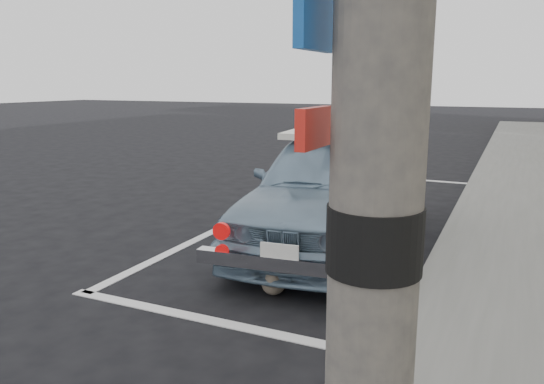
{
  "coord_description": "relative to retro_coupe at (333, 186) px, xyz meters",
  "views": [
    {
      "loc": [
        2.49,
        -3.86,
        1.87
      ],
      "look_at": [
        0.25,
        1.01,
        0.75
      ],
      "focal_mm": 35.0,
      "sensor_mm": 36.0,
      "label": 1
    }
  ],
  "objects": [
    {
      "name": "ground",
      "position": [
        -0.61,
        -1.91,
        -0.68
      ],
      "size": [
        80.0,
        80.0,
        0.0
      ],
      "primitive_type": "plane",
      "color": "black",
      "rests_on": "ground"
    },
    {
      "name": "pline_front",
      "position": [
        -0.11,
        4.59,
        -0.68
      ],
      "size": [
        3.0,
        0.12,
        0.01
      ],
      "primitive_type": "cube",
      "color": "silver",
      "rests_on": "ground"
    },
    {
      "name": "pline_rear",
      "position": [
        -0.11,
        -2.41,
        -0.68
      ],
      "size": [
        3.0,
        0.12,
        0.01
      ],
      "primitive_type": "cube",
      "color": "silver",
      "rests_on": "ground"
    },
    {
      "name": "retro_coupe",
      "position": [
        0.0,
        0.0,
        0.0
      ],
      "size": [
        1.97,
        4.1,
        1.35
      ],
      "rotation": [
        0.0,
        0.0,
        0.1
      ],
      "color": "#7592AA",
      "rests_on": "ground"
    },
    {
      "name": "pline_side",
      "position": [
        -1.51,
        1.09,
        -0.68
      ],
      "size": [
        0.12,
        7.0,
        0.01
      ],
      "primitive_type": "cube",
      "color": "silver",
      "rests_on": "ground"
    },
    {
      "name": "cat",
      "position": [
        0.02,
        -1.7,
        -0.56
      ],
      "size": [
        0.34,
        0.5,
        0.28
      ],
      "rotation": [
        0.0,
        0.0,
        0.36
      ],
      "color": "#756559",
      "rests_on": "ground"
    }
  ]
}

